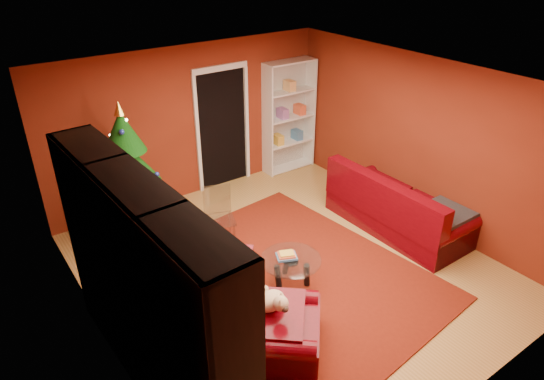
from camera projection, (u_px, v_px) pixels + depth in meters
floor at (289, 268)px, 6.80m from camera, size 5.00×5.50×0.05m
ceiling at (292, 82)px, 5.55m from camera, size 5.00×5.50×0.05m
wall_back at (190, 123)px, 8.16m from camera, size 5.00×0.05×2.60m
wall_left at (92, 252)px, 4.88m from camera, size 0.05×5.50×2.60m
wall_right at (420, 141)px, 7.47m from camera, size 0.05×5.50×2.60m
doorway at (223, 130)px, 8.55m from camera, size 1.06×0.60×2.16m
rug at (284, 281)px, 6.50m from camera, size 3.61×4.09×0.02m
media_unit at (147, 293)px, 4.52m from camera, size 0.60×3.08×2.35m
christmas_tree at (129, 174)px, 7.05m from camera, size 1.53×1.53×2.14m
gift_box_teal at (154, 236)px, 7.19m from camera, size 0.39×0.39×0.33m
gift_box_red at (146, 221)px, 7.63m from camera, size 0.28×0.28×0.24m
white_bookshelf at (289, 117)px, 9.13m from camera, size 1.01×0.38×2.17m
armchair at (275, 319)px, 5.28m from camera, size 1.53×1.53×0.85m
dog at (271, 301)px, 5.23m from camera, size 0.49×0.50×0.28m
sofa at (400, 201)px, 7.48m from camera, size 1.02×2.24×0.96m
coffee_table at (291, 271)px, 6.36m from camera, size 1.06×1.06×0.50m
acrylic_chair at (220, 220)px, 7.12m from camera, size 0.53×0.56×0.80m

